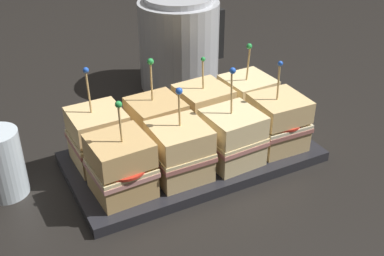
% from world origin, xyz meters
% --- Properties ---
extents(ground_plane, '(6.00, 6.00, 0.00)m').
position_xyz_m(ground_plane, '(0.00, 0.00, 0.00)').
color(ground_plane, black).
extents(serving_platter, '(0.43, 0.22, 0.02)m').
position_xyz_m(serving_platter, '(0.00, 0.00, 0.01)').
color(serving_platter, '#232328').
rests_on(serving_platter, ground_plane).
extents(sandwich_front_far_left, '(0.09, 0.10, 0.16)m').
position_xyz_m(sandwich_front_far_left, '(-0.15, -0.05, 0.07)').
color(sandwich_front_far_left, tan).
rests_on(sandwich_front_far_left, serving_platter).
extents(sandwich_front_center_left, '(0.09, 0.09, 0.16)m').
position_xyz_m(sandwich_front_center_left, '(-0.05, -0.05, 0.06)').
color(sandwich_front_center_left, '#DBB77A').
rests_on(sandwich_front_center_left, serving_platter).
extents(sandwich_front_center_right, '(0.09, 0.09, 0.17)m').
position_xyz_m(sandwich_front_center_right, '(0.05, -0.05, 0.06)').
color(sandwich_front_center_right, beige).
rests_on(sandwich_front_center_right, serving_platter).
extents(sandwich_front_far_right, '(0.09, 0.09, 0.17)m').
position_xyz_m(sandwich_front_far_right, '(0.15, -0.05, 0.07)').
color(sandwich_front_far_right, '#DBB77A').
rests_on(sandwich_front_far_right, serving_platter).
extents(sandwich_back_far_left, '(0.09, 0.09, 0.17)m').
position_xyz_m(sandwich_back_far_left, '(-0.15, 0.05, 0.07)').
color(sandwich_back_far_left, '#DBB77A').
rests_on(sandwich_back_far_left, serving_platter).
extents(sandwich_back_center_left, '(0.09, 0.09, 0.17)m').
position_xyz_m(sandwich_back_center_left, '(-0.05, 0.05, 0.06)').
color(sandwich_back_center_left, tan).
rests_on(sandwich_back_center_left, serving_platter).
extents(sandwich_back_center_right, '(0.10, 0.10, 0.15)m').
position_xyz_m(sandwich_back_center_right, '(0.05, 0.05, 0.07)').
color(sandwich_back_center_right, '#DBB77A').
rests_on(sandwich_back_center_right, serving_platter).
extents(sandwich_back_far_right, '(0.09, 0.09, 0.16)m').
position_xyz_m(sandwich_back_far_right, '(0.15, 0.05, 0.06)').
color(sandwich_back_far_right, beige).
rests_on(sandwich_back_far_right, serving_platter).
extents(kettle_steel, '(0.20, 0.18, 0.23)m').
position_xyz_m(kettle_steel, '(0.12, 0.30, 0.10)').
color(kettle_steel, '#B7BABF').
rests_on(kettle_steel, ground_plane).
extents(drinking_glass, '(0.07, 0.07, 0.11)m').
position_xyz_m(drinking_glass, '(-0.31, 0.06, 0.06)').
color(drinking_glass, silver).
rests_on(drinking_glass, ground_plane).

